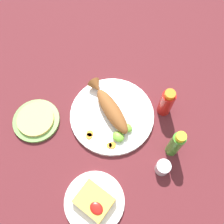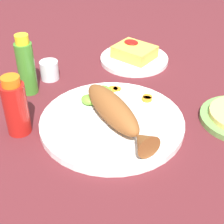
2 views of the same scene
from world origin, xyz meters
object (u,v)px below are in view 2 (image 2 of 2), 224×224
at_px(fork_near, 87,137).
at_px(fork_far, 75,126).
at_px(fried_fish, 116,113).
at_px(hot_sauce_bottle_red, 16,107).
at_px(salt_cup, 50,71).
at_px(hot_sauce_bottle_green, 26,66).
at_px(main_plate, 112,122).
at_px(side_plate_fries, 134,59).

distance_m(fork_near, fork_far, 0.05).
bearing_deg(fried_fish, hot_sauce_bottle_red, 62.64).
distance_m(fork_near, salt_cup, 0.31).
height_order(fork_far, hot_sauce_bottle_green, hot_sauce_bottle_green).
relative_size(main_plate, salt_cup, 6.24).
bearing_deg(fork_far, hot_sauce_bottle_red, -66.47).
xyz_separation_m(main_plate, hot_sauce_bottle_red, (0.15, 0.15, 0.06)).
xyz_separation_m(fork_near, side_plate_fries, (0.14, -0.39, -0.01)).
height_order(fried_fish, fork_near, fried_fish).
relative_size(fried_fish, hot_sauce_bottle_green, 1.61).
relative_size(fork_far, hot_sauce_bottle_red, 1.30).
xyz_separation_m(fork_far, hot_sauce_bottle_red, (0.10, 0.07, 0.05)).
bearing_deg(hot_sauce_bottle_green, salt_cup, -84.02).
bearing_deg(fork_far, salt_cup, -132.56).
bearing_deg(hot_sauce_bottle_green, fork_far, 165.71).
relative_size(main_plate, hot_sauce_bottle_green, 2.07).
bearing_deg(fork_near, side_plate_fries, -152.97).
height_order(hot_sauce_bottle_red, hot_sauce_bottle_green, hot_sauce_bottle_green).
height_order(hot_sauce_bottle_green, salt_cup, hot_sauce_bottle_green).
bearing_deg(main_plate, salt_cup, -13.32).
relative_size(fried_fish, fork_far, 1.41).
bearing_deg(salt_cup, hot_sauce_bottle_green, 95.98).
relative_size(main_plate, fork_near, 1.80).
bearing_deg(salt_cup, side_plate_fries, -118.55).
distance_m(fork_near, side_plate_fries, 0.41).
bearing_deg(fork_near, main_plate, -175.32).
xyz_separation_m(fork_near, hot_sauce_bottle_red, (0.15, 0.06, 0.05)).
height_order(fork_near, fork_far, same).
distance_m(salt_cup, side_plate_fries, 0.27).
xyz_separation_m(fried_fish, side_plate_fries, (0.16, -0.31, -0.04)).
xyz_separation_m(fork_far, hot_sauce_bottle_green, (0.22, -0.06, 0.06)).
distance_m(hot_sauce_bottle_red, salt_cup, 0.25).
bearing_deg(fork_far, hot_sauce_bottle_green, -115.36).
relative_size(fried_fish, hot_sauce_bottle_red, 1.84).
relative_size(hot_sauce_bottle_green, salt_cup, 3.02).
relative_size(fried_fish, salt_cup, 4.86).
height_order(fork_near, hot_sauce_bottle_green, hot_sauce_bottle_green).
bearing_deg(hot_sauce_bottle_green, main_plate, -176.08).
bearing_deg(side_plate_fries, fork_far, 104.64).
bearing_deg(fork_far, main_plate, 135.64).
bearing_deg(fork_near, hot_sauce_bottle_green, -97.68).
distance_m(fried_fish, fork_near, 0.09).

